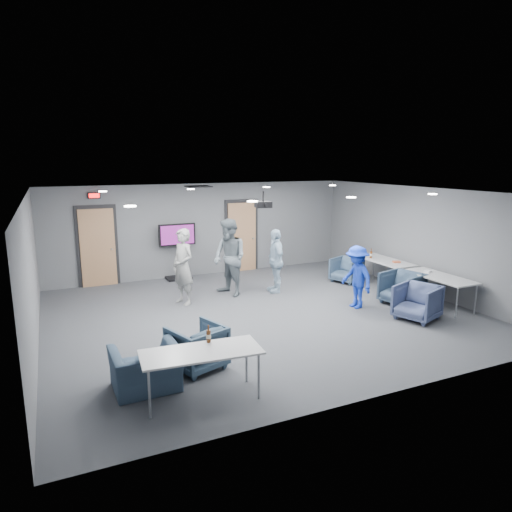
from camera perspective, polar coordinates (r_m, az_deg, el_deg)
name	(u,v)px	position (r m, az deg, el deg)	size (l,w,h in m)	color
floor	(261,314)	(10.26, 0.59, -7.23)	(9.00, 9.00, 0.00)	#33363A
ceiling	(261,192)	(9.71, 0.63, 8.00)	(9.00, 9.00, 0.00)	silver
wall_back	(204,230)	(13.57, -6.57, 3.30)	(9.00, 0.02, 2.70)	slate
wall_front	(383,308)	(6.61, 15.55, -6.25)	(9.00, 0.02, 2.70)	slate
wall_left	(31,276)	(9.01, -26.31, -2.25)	(0.02, 8.00, 2.70)	slate
wall_right	(419,240)	(12.46, 19.72, 1.91)	(0.02, 8.00, 2.70)	slate
door_left	(98,247)	(12.98, -19.17, 1.06)	(1.06, 0.17, 2.24)	black
door_right	(242,236)	(13.98, -1.80, 2.45)	(1.06, 0.17, 2.24)	black
exit_sign	(94,196)	(12.79, -19.59, 7.14)	(0.32, 0.08, 0.16)	black
hvac_diffuser	(198,186)	(12.14, -7.22, 8.62)	(0.60, 0.60, 0.03)	black
downlights	(261,193)	(9.71, 0.63, 7.91)	(6.18, 3.78, 0.02)	white
person_a	(183,267)	(10.86, -9.10, -1.33)	(0.66, 0.43, 1.81)	gray
person_b	(230,258)	(11.40, -3.33, -0.21)	(0.94, 0.74, 1.94)	slate
person_c	(276,261)	(11.74, 2.46, -0.60)	(0.96, 0.40, 1.65)	#AAC5DB
person_d	(357,277)	(10.74, 12.48, -2.59)	(0.94, 0.54, 1.45)	#1B38B5
chair_right_a	(346,270)	(13.04, 11.24, -1.72)	(0.73, 0.75, 0.69)	#3C5168
chair_right_b	(402,288)	(11.36, 17.77, -3.85)	(0.83, 0.85, 0.78)	#334559
chair_right_c	(417,302)	(10.39, 19.49, -5.47)	(0.81, 0.84, 0.76)	#3E496C
chair_front_a	(197,347)	(7.66, -7.42, -11.19)	(0.79, 0.81, 0.74)	#384D61
chair_front_b	(146,369)	(7.15, -13.55, -13.60)	(0.99, 0.87, 0.64)	#36495D
table_right_a	(385,262)	(12.74, 15.79, -0.69)	(0.74, 1.78, 0.73)	#B5B8BA
table_right_b	(439,278)	(11.40, 21.93, -2.56)	(0.73, 1.75, 0.73)	#B5B8BA
table_front_left	(201,354)	(6.61, -6.87, -12.10)	(1.74, 0.84, 0.73)	#B5B8BA
bottle_front	(209,336)	(6.84, -5.95, -9.90)	(0.07, 0.07, 0.27)	#51280E
bottle_right	(371,255)	(12.86, 14.18, 0.18)	(0.07, 0.07, 0.27)	#51280E
snack_box	(397,262)	(12.49, 17.16, -0.70)	(0.18, 0.12, 0.04)	#C45631
wrapper	(428,271)	(11.67, 20.71, -1.80)	(0.19, 0.13, 0.04)	white
tv_stand	(178,248)	(13.17, -9.77, 0.99)	(1.05, 0.50, 1.61)	black
projector	(263,204)	(10.13, 0.92, 6.48)	(0.39, 0.36, 0.36)	black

